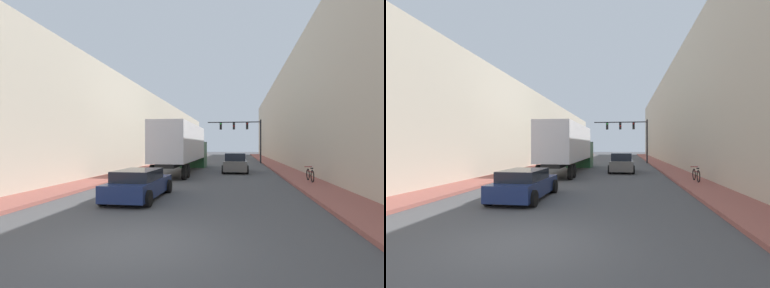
# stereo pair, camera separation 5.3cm
# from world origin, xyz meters

# --- Properties ---
(ground_plane) EXTENTS (200.00, 200.00, 0.00)m
(ground_plane) POSITION_xyz_m (0.00, 0.00, 0.00)
(ground_plane) COLOR #4C4C4F
(sidewalk_right) EXTENTS (2.12, 80.00, 0.15)m
(sidewalk_right) POSITION_xyz_m (6.47, 30.00, 0.07)
(sidewalk_right) COLOR #9E564C
(sidewalk_right) RESTS_ON ground
(sidewalk_left) EXTENTS (2.12, 80.00, 0.15)m
(sidewalk_left) POSITION_xyz_m (-6.47, 30.00, 0.07)
(sidewalk_left) COLOR #9E564C
(sidewalk_left) RESTS_ON ground
(building_right) EXTENTS (6.00, 80.00, 11.55)m
(building_right) POSITION_xyz_m (10.53, 30.00, 5.78)
(building_right) COLOR beige
(building_right) RESTS_ON ground
(building_left) EXTENTS (6.00, 80.00, 8.40)m
(building_left) POSITION_xyz_m (-10.53, 30.00, 4.20)
(building_left) COLOR #BCB29E
(building_left) RESTS_ON ground
(semi_truck) EXTENTS (2.53, 14.66, 4.01)m
(semi_truck) POSITION_xyz_m (-2.37, 19.08, 2.26)
(semi_truck) COLOR silver
(semi_truck) RESTS_ON ground
(sedan_car) EXTENTS (2.03, 4.70, 1.27)m
(sedan_car) POSITION_xyz_m (-1.95, 5.83, 0.62)
(sedan_car) COLOR navy
(sedan_car) RESTS_ON ground
(suv_car) EXTENTS (2.14, 4.62, 1.66)m
(suv_car) POSITION_xyz_m (2.08, 19.39, 0.79)
(suv_car) COLOR slate
(suv_car) RESTS_ON ground
(traffic_signal_gantry) EXTENTS (7.01, 0.35, 5.69)m
(traffic_signal_gantry) POSITION_xyz_m (3.26, 33.18, 4.12)
(traffic_signal_gantry) COLOR black
(traffic_signal_gantry) RESTS_ON ground
(parked_bicycle) EXTENTS (0.44, 1.82, 0.86)m
(parked_bicycle) POSITION_xyz_m (6.61, 12.23, 0.53)
(parked_bicycle) COLOR black
(parked_bicycle) RESTS_ON sidewalk_right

